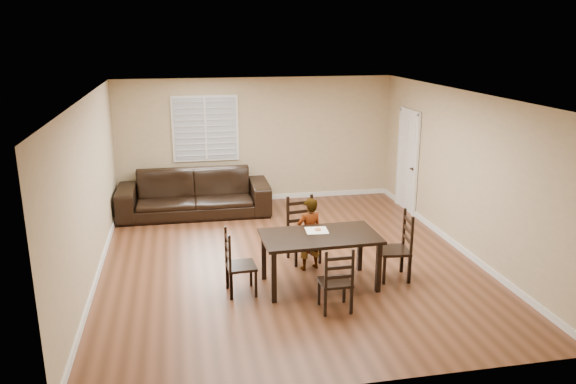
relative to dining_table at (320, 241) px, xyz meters
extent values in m
plane|color=brown|center=(-0.28, 1.04, -0.70)|extent=(7.00, 7.00, 0.00)
cube|color=tan|center=(-0.28, 4.54, 0.65)|extent=(6.00, 0.04, 2.70)
cube|color=tan|center=(-0.28, -2.46, 0.65)|extent=(6.00, 0.04, 2.70)
cube|color=tan|center=(-3.28, 1.04, 0.65)|extent=(0.04, 7.00, 2.70)
cube|color=tan|center=(2.72, 1.04, 0.65)|extent=(0.04, 7.00, 2.70)
cube|color=white|center=(-0.28, 1.04, 2.00)|extent=(6.00, 7.00, 0.04)
cube|color=white|center=(-1.38, 4.49, 0.95)|extent=(1.40, 0.08, 1.40)
cube|color=white|center=(2.69, 3.24, 0.32)|extent=(0.06, 0.94, 2.05)
cylinder|color=#332114|center=(2.66, 2.94, 0.25)|extent=(0.06, 0.06, 0.02)
cube|color=white|center=(-0.28, 4.53, -0.65)|extent=(6.00, 0.03, 0.10)
cube|color=white|center=(-3.26, 1.04, -0.65)|extent=(0.03, 7.00, 0.10)
cube|color=white|center=(2.71, 1.04, -0.65)|extent=(0.03, 7.00, 0.10)
cube|color=black|center=(0.00, 0.00, 0.06)|extent=(1.71, 0.99, 0.05)
cube|color=black|center=(-0.75, -0.41, -0.33)|extent=(0.07, 0.07, 0.74)
cube|color=black|center=(0.77, -0.38, -0.33)|extent=(0.07, 0.07, 0.74)
cube|color=black|center=(-0.77, 0.38, -0.33)|extent=(0.07, 0.07, 0.74)
cube|color=black|center=(0.75, 0.41, -0.33)|extent=(0.07, 0.07, 0.74)
cube|color=black|center=(-0.02, 0.95, -0.25)|extent=(0.53, 0.51, 0.04)
cube|color=black|center=(-0.05, 1.15, -0.18)|extent=(0.48, 0.11, 1.06)
cube|color=black|center=(-0.20, 0.73, -0.49)|extent=(0.05, 0.05, 0.43)
cube|color=black|center=(0.21, 0.79, -0.49)|extent=(0.05, 0.05, 0.43)
cube|color=black|center=(-0.25, 1.11, -0.49)|extent=(0.05, 0.05, 0.43)
cube|color=black|center=(0.15, 1.17, -0.49)|extent=(0.05, 0.05, 0.43)
cube|color=black|center=(0.02, -0.77, -0.31)|extent=(0.42, 0.39, 0.04)
cube|color=black|center=(0.02, -0.94, -0.24)|extent=(0.41, 0.04, 0.92)
cube|color=black|center=(0.20, -0.60, -0.52)|extent=(0.04, 0.04, 0.38)
cube|color=black|center=(-0.16, -0.61, -0.52)|extent=(0.04, 0.04, 0.38)
cube|color=black|center=(0.20, -0.94, -0.52)|extent=(0.04, 0.04, 0.38)
cube|color=black|center=(-0.16, -0.94, -0.52)|extent=(0.04, 0.04, 0.38)
cube|color=black|center=(-1.16, -0.03, -0.29)|extent=(0.43, 0.46, 0.04)
cube|color=black|center=(-1.34, -0.04, -0.22)|extent=(0.06, 0.43, 0.96)
cube|color=black|center=(-0.98, -0.21, -0.51)|extent=(0.04, 0.04, 0.39)
cube|color=black|center=(-1.00, 0.17, -0.51)|extent=(0.04, 0.04, 0.39)
cube|color=black|center=(-1.32, -0.23, -0.51)|extent=(0.04, 0.04, 0.39)
cube|color=black|center=(-1.34, 0.15, -0.51)|extent=(0.04, 0.04, 0.39)
cube|color=black|center=(1.16, 0.03, -0.26)|extent=(0.49, 0.52, 0.04)
cube|color=black|center=(1.36, 0.01, -0.18)|extent=(0.10, 0.47, 1.04)
cube|color=black|center=(1.00, 0.25, -0.49)|extent=(0.05, 0.05, 0.43)
cube|color=black|center=(0.95, -0.15, -0.49)|extent=(0.05, 0.05, 0.43)
cube|color=black|center=(1.37, 0.21, -0.49)|extent=(0.05, 0.05, 0.43)
cube|color=black|center=(1.32, -0.19, -0.49)|extent=(0.05, 0.05, 0.43)
imported|color=gray|center=(-0.02, 0.61, -0.12)|extent=(0.49, 0.38, 1.17)
cube|color=beige|center=(0.00, 0.19, 0.09)|extent=(0.34, 0.34, 0.00)
torus|color=#C97E48|center=(0.02, 0.19, 0.11)|extent=(0.10, 0.10, 0.03)
torus|color=white|center=(0.02, 0.19, 0.12)|extent=(0.09, 0.09, 0.02)
imported|color=black|center=(-1.69, 3.76, -0.26)|extent=(3.06, 1.23, 0.89)
camera|label=1|loc=(-1.92, -7.40, 2.92)|focal=35.00mm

